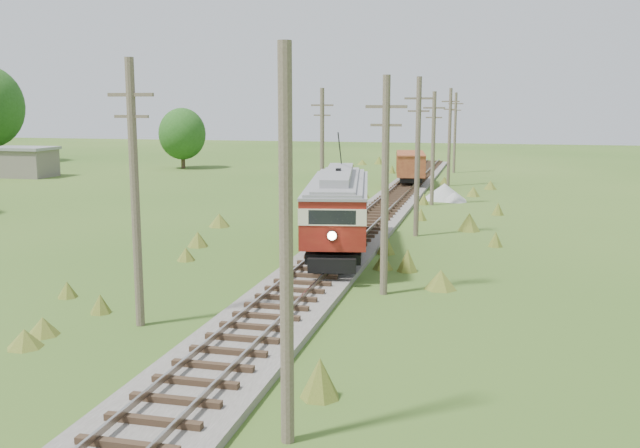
# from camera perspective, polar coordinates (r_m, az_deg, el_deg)

# --- Properties ---
(railbed_main) EXTENTS (3.60, 96.00, 0.57)m
(railbed_main) POSITION_cam_1_polar(r_m,az_deg,el_deg) (44.63, 4.00, 0.15)
(railbed_main) COLOR #605B54
(railbed_main) RESTS_ON ground
(streetcar) EXTENTS (4.89, 12.43, 5.61)m
(streetcar) POSITION_cam_1_polar(r_m,az_deg,el_deg) (35.17, 1.46, 1.60)
(streetcar) COLOR black
(streetcar) RESTS_ON ground
(gondola) EXTENTS (3.51, 7.87, 2.52)m
(gondola) POSITION_cam_1_polar(r_m,az_deg,el_deg) (66.02, 7.24, 4.68)
(gondola) COLOR black
(gondola) RESTS_ON ground
(gravel_pile) EXTENTS (3.56, 3.77, 1.29)m
(gravel_pile) POSITION_cam_1_polar(r_m,az_deg,el_deg) (57.09, 10.04, 2.51)
(gravel_pile) COLOR gray
(gravel_pile) RESTS_ON ground
(utility_pole_r_1) EXTENTS (0.30, 0.30, 8.80)m
(utility_pole_r_1) POSITION_cam_1_polar(r_m,az_deg,el_deg) (15.34, -2.72, -2.12)
(utility_pole_r_1) COLOR brown
(utility_pole_r_1) RESTS_ON ground
(utility_pole_r_2) EXTENTS (1.60, 0.30, 8.60)m
(utility_pole_r_2) POSITION_cam_1_polar(r_m,az_deg,el_deg) (27.87, 5.23, 3.20)
(utility_pole_r_2) COLOR brown
(utility_pole_r_2) RESTS_ON ground
(utility_pole_r_3) EXTENTS (1.60, 0.30, 9.00)m
(utility_pole_r_3) POSITION_cam_1_polar(r_m,az_deg,el_deg) (40.72, 7.81, 5.46)
(utility_pole_r_3) COLOR brown
(utility_pole_r_3) RESTS_ON ground
(utility_pole_r_4) EXTENTS (1.60, 0.30, 8.40)m
(utility_pole_r_4) POSITION_cam_1_polar(r_m,az_deg,el_deg) (53.68, 9.04, 6.09)
(utility_pole_r_4) COLOR brown
(utility_pole_r_4) RESTS_ON ground
(utility_pole_r_5) EXTENTS (1.60, 0.30, 8.90)m
(utility_pole_r_5) POSITION_cam_1_polar(r_m,az_deg,el_deg) (66.59, 10.32, 6.93)
(utility_pole_r_5) COLOR brown
(utility_pole_r_5) RESTS_ON ground
(utility_pole_r_6) EXTENTS (1.60, 0.30, 8.70)m
(utility_pole_r_6) POSITION_cam_1_polar(r_m,az_deg,el_deg) (79.57, 10.75, 7.26)
(utility_pole_r_6) COLOR brown
(utility_pole_r_6) RESTS_ON ground
(utility_pole_l_a) EXTENTS (1.60, 0.30, 9.00)m
(utility_pole_l_a) POSITION_cam_1_polar(r_m,az_deg,el_deg) (24.49, -14.60, 2.53)
(utility_pole_l_a) COLOR brown
(utility_pole_l_a) RESTS_ON ground
(utility_pole_l_b) EXTENTS (1.60, 0.30, 8.60)m
(utility_pole_l_b) POSITION_cam_1_polar(r_m,az_deg,el_deg) (50.90, 0.17, 6.13)
(utility_pole_l_b) COLOR brown
(utility_pole_l_b) RESTS_ON ground
(tree_mid_a) EXTENTS (5.46, 5.46, 7.03)m
(tree_mid_a) POSITION_cam_1_polar(r_m,az_deg,el_deg) (85.17, -10.96, 7.09)
(tree_mid_a) COLOR #38281C
(tree_mid_a) RESTS_ON ground
(shed) EXTENTS (6.40, 4.40, 3.10)m
(shed) POSITION_cam_1_polar(r_m,az_deg,el_deg) (80.16, -22.67, 4.63)
(shed) COLOR slate
(shed) RESTS_ON ground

